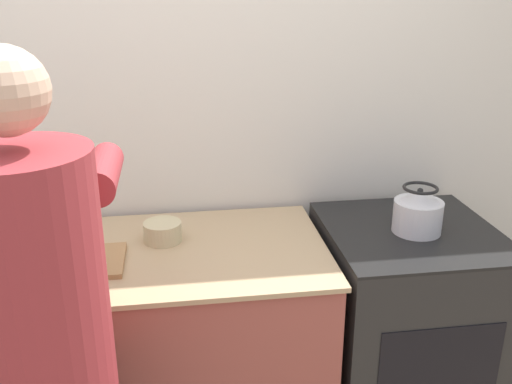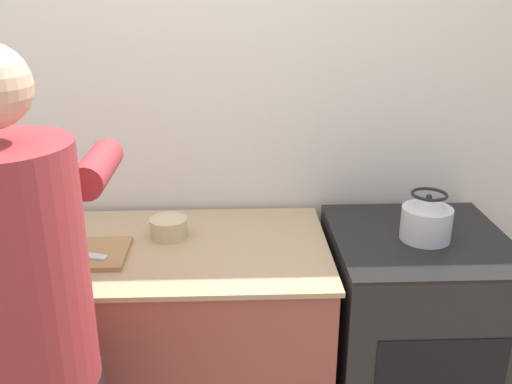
% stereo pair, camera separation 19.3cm
% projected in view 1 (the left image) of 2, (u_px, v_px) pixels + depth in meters
% --- Properties ---
extents(wall_back, '(8.00, 0.05, 2.60)m').
position_uv_depth(wall_back, '(170.00, 115.00, 2.32)').
color(wall_back, silver).
rests_on(wall_back, ground_plane).
extents(counter, '(1.79, 0.72, 0.89)m').
position_uv_depth(counter, '(93.00, 360.00, 2.19)').
color(counter, '#9E4C42').
rests_on(counter, ground_plane).
extents(oven, '(0.65, 0.67, 0.92)m').
position_uv_depth(oven, '(402.00, 331.00, 2.34)').
color(oven, black).
rests_on(oven, ground_plane).
extents(person, '(0.39, 0.63, 1.69)m').
position_uv_depth(person, '(46.00, 354.00, 1.46)').
color(person, black).
rests_on(person, ground_plane).
extents(cutting_board, '(0.29, 0.25, 0.02)m').
position_uv_depth(cutting_board, '(82.00, 262.00, 1.97)').
color(cutting_board, '#A87A4C').
rests_on(cutting_board, counter).
extents(knife, '(0.21, 0.09, 0.01)m').
position_uv_depth(knife, '(74.00, 263.00, 1.94)').
color(knife, silver).
rests_on(knife, cutting_board).
extents(kettle, '(0.18, 0.18, 0.18)m').
position_uv_depth(kettle, '(418.00, 213.00, 2.14)').
color(kettle, silver).
rests_on(kettle, oven).
extents(bowl_mixing, '(0.14, 0.14, 0.08)m').
position_uv_depth(bowl_mixing, '(163.00, 232.00, 2.14)').
color(bowl_mixing, '#C6B789').
rests_on(bowl_mixing, counter).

